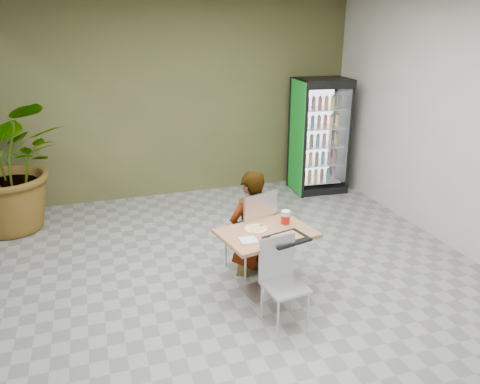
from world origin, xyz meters
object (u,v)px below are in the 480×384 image
dining_table (266,250)px  beverage_fridge (320,136)px  seated_woman (250,234)px  potted_plant (10,165)px  chair_near (281,274)px  soda_cup (285,219)px  chair_far (254,226)px  cafeteria_tray (287,239)px

dining_table → beverage_fridge: bearing=54.1°
seated_woman → beverage_fridge: (2.10, 2.37, 0.49)m
beverage_fridge → potted_plant: 4.88m
chair_near → seated_woman: 1.01m
chair_near → potted_plant: potted_plant is taller
dining_table → soda_cup: (0.24, 0.07, 0.30)m
soda_cup → chair_far: bearing=117.9°
dining_table → chair_near: size_ratio=1.23×
chair_near → seated_woman: (0.03, 1.01, -0.03)m
potted_plant → chair_far: bearing=-38.7°
seated_woman → potted_plant: bearing=-57.1°
dining_table → seated_woman: size_ratio=0.69×
chair_near → dining_table: bearing=79.8°
seated_woman → beverage_fridge: 3.20m
seated_woman → cafeteria_tray: (0.13, -0.77, 0.28)m
chair_far → cafeteria_tray: 0.74m
cafeteria_tray → beverage_fridge: beverage_fridge is taller
cafeteria_tray → beverage_fridge: bearing=57.9°
cafeteria_tray → dining_table: bearing=117.3°
dining_table → cafeteria_tray: size_ratio=2.56×
chair_near → seated_woman: size_ratio=0.56×
cafeteria_tray → beverage_fridge: size_ratio=0.22×
soda_cup → cafeteria_tray: bearing=-110.1°
beverage_fridge → soda_cup: bearing=-119.1°
chair_far → seated_woman: seated_woman is taller
chair_near → cafeteria_tray: chair_near is taller
dining_table → potted_plant: bearing=135.6°
cafeteria_tray → beverage_fridge: (1.97, 3.14, 0.21)m
chair_near → beverage_fridge: size_ratio=0.45×
seated_woman → cafeteria_tray: bearing=80.9°
dining_table → cafeteria_tray: 0.36m
seated_woman → beverage_fridge: beverage_fridge is taller
dining_table → chair_near: 0.49m
beverage_fridge → seated_woman: bearing=-127.4°
chair_near → cafeteria_tray: 0.38m
cafeteria_tray → soda_cup: bearing=69.9°
seated_woman → potted_plant: size_ratio=0.81×
chair_far → chair_near: chair_far is taller
potted_plant → soda_cup: bearing=-41.3°
dining_table → soda_cup: 0.39m
soda_cup → beverage_fridge: size_ratio=0.09×
chair_near → potted_plant: (-2.75, 3.21, 0.45)m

